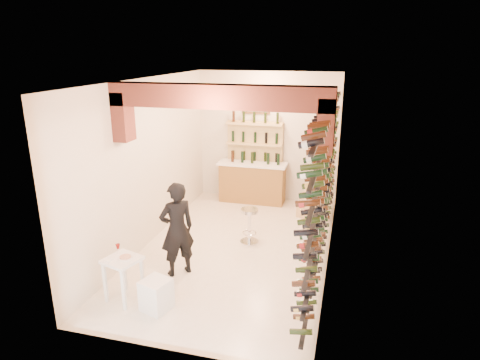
% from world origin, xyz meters
% --- Properties ---
extents(ground, '(6.00, 6.00, 0.00)m').
position_xyz_m(ground, '(0.00, 0.00, 0.00)').
color(ground, silver).
rests_on(ground, ground).
extents(room_shell, '(3.52, 6.02, 3.21)m').
position_xyz_m(room_shell, '(0.00, -0.26, 2.25)').
color(room_shell, beige).
rests_on(room_shell, ground).
extents(wine_rack, '(0.32, 5.70, 2.56)m').
position_xyz_m(wine_rack, '(1.53, 0.00, 1.55)').
color(wine_rack, black).
rests_on(wine_rack, ground).
extents(back_counter, '(1.70, 0.62, 1.29)m').
position_xyz_m(back_counter, '(-0.30, 2.65, 0.53)').
color(back_counter, olive).
rests_on(back_counter, ground).
extents(back_shelving, '(1.40, 0.31, 2.73)m').
position_xyz_m(back_shelving, '(-0.30, 2.89, 1.17)').
color(back_shelving, tan).
rests_on(back_shelving, ground).
extents(tasting_table, '(0.61, 0.61, 0.85)m').
position_xyz_m(tasting_table, '(-1.20, -2.11, 0.58)').
color(tasting_table, white).
rests_on(tasting_table, ground).
extents(white_stool, '(0.48, 0.48, 0.48)m').
position_xyz_m(white_stool, '(-0.61, -2.21, 0.24)').
color(white_stool, white).
rests_on(white_stool, ground).
extents(person, '(0.71, 0.70, 1.65)m').
position_xyz_m(person, '(-0.71, -1.16, 0.82)').
color(person, black).
rests_on(person, ground).
extents(chrome_barstool, '(0.37, 0.37, 0.71)m').
position_xyz_m(chrome_barstool, '(0.19, 0.32, 0.41)').
color(chrome_barstool, silver).
rests_on(chrome_barstool, ground).
extents(crate_lower, '(0.62, 0.53, 0.32)m').
position_xyz_m(crate_lower, '(1.22, 1.96, 0.16)').
color(crate_lower, tan).
rests_on(crate_lower, ground).
extents(crate_upper, '(0.51, 0.44, 0.25)m').
position_xyz_m(crate_upper, '(1.22, 1.96, 0.44)').
color(crate_upper, tan).
rests_on(crate_upper, crate_lower).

